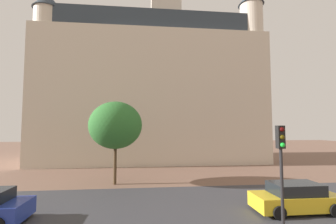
# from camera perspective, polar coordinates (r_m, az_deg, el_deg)

# --- Properties ---
(ground_plane) EXTENTS (120.00, 120.00, 0.00)m
(ground_plane) POSITION_cam_1_polar(r_m,az_deg,el_deg) (13.97, -1.50, -22.02)
(ground_plane) COLOR brown
(street_asphalt_strip) EXTENTS (120.00, 7.63, 0.00)m
(street_asphalt_strip) POSITION_cam_1_polar(r_m,az_deg,el_deg) (13.70, -1.40, -22.38)
(street_asphalt_strip) COLOR #38383D
(street_asphalt_strip) RESTS_ON ground_plane
(landmark_building) EXTENTS (28.03, 12.50, 30.49)m
(landmark_building) POSITION_cam_1_polar(r_m,az_deg,el_deg) (31.73, -3.67, 5.46)
(landmark_building) COLOR beige
(landmark_building) RESTS_ON ground_plane
(car_yellow) EXTENTS (4.38, 1.96, 1.47)m
(car_yellow) POSITION_cam_1_polar(r_m,az_deg,el_deg) (14.20, 29.36, -18.28)
(car_yellow) COLOR gold
(car_yellow) RESTS_ON ground_plane
(traffic_light_pole) EXTENTS (0.28, 0.34, 4.42)m
(traffic_light_pole) POSITION_cam_1_polar(r_m,az_deg,el_deg) (10.05, 26.57, -10.61)
(traffic_light_pole) COLOR black
(traffic_light_pole) RESTS_ON ground_plane
(tree_curb_far) EXTENTS (4.09, 4.09, 6.37)m
(tree_curb_far) POSITION_cam_1_polar(r_m,az_deg,el_deg) (18.16, -13.01, -3.25)
(tree_curb_far) COLOR #4C3823
(tree_curb_far) RESTS_ON ground_plane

